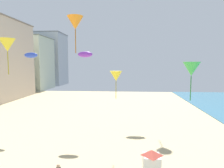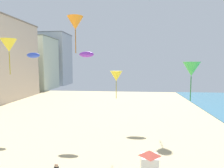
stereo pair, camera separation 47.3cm
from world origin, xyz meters
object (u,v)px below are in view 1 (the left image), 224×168
kite_yellow_delta (7,45)px  kite_green_delta (191,69)px  kite_yellow_delta_2 (116,76)px  kite_purple_parafoil (85,54)px  kite_orange_delta (75,23)px  kite_blue_parafoil (31,55)px  lifeguard_stand (152,161)px

kite_yellow_delta → kite_green_delta: 16.53m
kite_yellow_delta_2 → kite_green_delta: 6.87m
kite_yellow_delta → kite_purple_parafoil: 8.72m
kite_orange_delta → kite_yellow_delta_2: (3.49, 1.67, -4.76)m
kite_blue_parafoil → kite_green_delta: 19.56m
kite_yellow_delta → kite_orange_delta: (6.61, -0.44, 1.82)m
lifeguard_stand → kite_yellow_delta: bearing=144.1°
kite_purple_parafoil → kite_green_delta: 13.07m
kite_yellow_delta_2 → kite_blue_parafoil: 12.88m
kite_green_delta → kite_purple_parafoil: bearing=142.5°
kite_purple_parafoil → kite_yellow_delta_2: kite_purple_parafoil is taller
kite_yellow_delta → kite_yellow_delta_2: (10.10, 1.23, -2.93)m
kite_orange_delta → kite_blue_parafoil: 11.03m
kite_yellow_delta → lifeguard_stand: bearing=-22.9°
kite_purple_parafoil → kite_yellow_delta_2: 6.91m
lifeguard_stand → kite_yellow_delta_2: kite_yellow_delta_2 is taller
kite_purple_parafoil → kite_green_delta: kite_purple_parafoil is taller
kite_blue_parafoil → kite_green_delta: (17.52, -8.57, -1.55)m
kite_green_delta → kite_yellow_delta_2: bearing=155.3°
kite_yellow_delta → kite_green_delta: bearing=-5.7°
kite_purple_parafoil → kite_yellow_delta: bearing=-133.8°
kite_orange_delta → kite_green_delta: kite_orange_delta is taller
lifeguard_stand → kite_orange_delta: kite_orange_delta is taller
lifeguard_stand → kite_green_delta: 7.83m
kite_orange_delta → kite_blue_parafoil: kite_orange_delta is taller
kite_yellow_delta_2 → kite_yellow_delta: bearing=-173.1°
lifeguard_stand → kite_purple_parafoil: size_ratio=1.40×
kite_yellow_delta → kite_purple_parafoil: kite_yellow_delta is taller
lifeguard_stand → kite_yellow_delta_2: size_ratio=0.94×
kite_purple_parafoil → kite_orange_delta: kite_orange_delta is taller
kite_purple_parafoil → kite_blue_parafoil: kite_purple_parafoil is taller
lifeguard_stand → kite_orange_delta: size_ratio=0.79×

